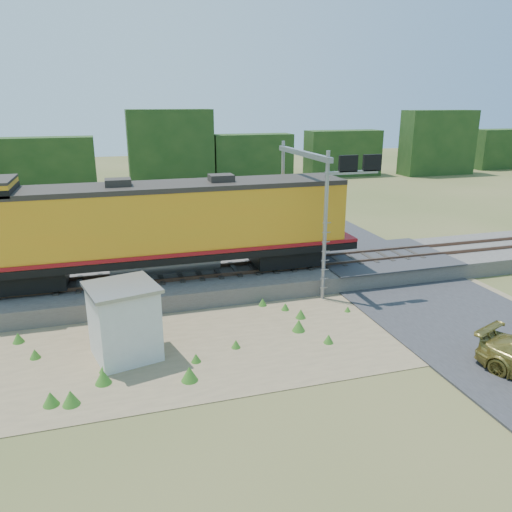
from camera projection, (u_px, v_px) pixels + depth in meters
name	position (u px, v px, depth m)	size (l,w,h in m)	color
ground	(296.00, 336.00, 19.28)	(140.00, 140.00, 0.00)	#475123
ballast	(253.00, 276.00, 24.65)	(70.00, 5.00, 0.80)	slate
rails	(253.00, 267.00, 24.50)	(70.00, 1.54, 0.16)	brown
dirt_shoulder	(243.00, 336.00, 19.18)	(26.00, 8.00, 0.03)	#8C7754
road	(440.00, 306.00, 21.84)	(7.00, 66.00, 0.86)	#38383A
tree_line_north	(169.00, 156.00, 53.13)	(130.00, 3.00, 6.50)	#193613
weed_clumps	(207.00, 347.00, 18.41)	(15.00, 6.20, 0.56)	#357020
locomotive	(157.00, 226.00, 22.56)	(18.28, 2.79, 4.72)	black
shed	(124.00, 321.00, 17.32)	(2.74, 2.74, 2.69)	silver
signal_gantry	(314.00, 182.00, 23.44)	(2.65, 6.20, 6.69)	gray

